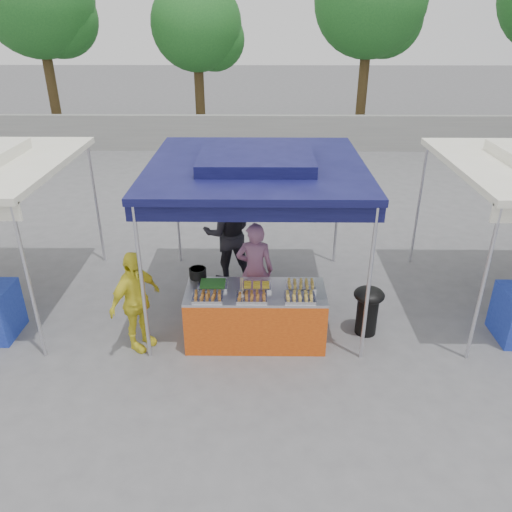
{
  "coord_description": "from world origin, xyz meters",
  "views": [
    {
      "loc": [
        0.07,
        -6.23,
        4.45
      ],
      "look_at": [
        0.0,
        0.6,
        1.05
      ],
      "focal_mm": 35.0,
      "sensor_mm": 36.0,
      "label": 1
    }
  ],
  "objects_px": {
    "vendor_table": "(255,316)",
    "cooking_pot": "(198,273)",
    "wok_burner": "(368,307)",
    "vendor_woman": "(255,270)",
    "customer_person": "(136,302)",
    "helper_man": "(228,233)"
  },
  "relations": [
    {
      "from": "cooking_pot",
      "to": "wok_burner",
      "type": "xyz_separation_m",
      "value": [
        2.54,
        -0.16,
        -0.47
      ]
    },
    {
      "from": "cooking_pot",
      "to": "helper_man",
      "type": "distance_m",
      "value": 1.55
    },
    {
      "from": "vendor_table",
      "to": "helper_man",
      "type": "relative_size",
      "value": 1.1
    },
    {
      "from": "vendor_table",
      "to": "cooking_pot",
      "type": "xyz_separation_m",
      "value": [
        -0.86,
        0.38,
        0.5
      ]
    },
    {
      "from": "vendor_table",
      "to": "wok_burner",
      "type": "bearing_deg",
      "value": 7.16
    },
    {
      "from": "vendor_woman",
      "to": "helper_man",
      "type": "relative_size",
      "value": 0.88
    },
    {
      "from": "wok_burner",
      "to": "customer_person",
      "type": "relative_size",
      "value": 0.51
    },
    {
      "from": "cooking_pot",
      "to": "vendor_woman",
      "type": "distance_m",
      "value": 0.92
    },
    {
      "from": "vendor_table",
      "to": "vendor_woman",
      "type": "height_order",
      "value": "vendor_woman"
    },
    {
      "from": "wok_burner",
      "to": "helper_man",
      "type": "height_order",
      "value": "helper_man"
    },
    {
      "from": "cooking_pot",
      "to": "wok_burner",
      "type": "relative_size",
      "value": 0.33
    },
    {
      "from": "vendor_woman",
      "to": "helper_man",
      "type": "height_order",
      "value": "helper_man"
    },
    {
      "from": "cooking_pot",
      "to": "vendor_woman",
      "type": "height_order",
      "value": "vendor_woman"
    },
    {
      "from": "cooking_pot",
      "to": "customer_person",
      "type": "bearing_deg",
      "value": -146.23
    },
    {
      "from": "cooking_pot",
      "to": "vendor_woman",
      "type": "bearing_deg",
      "value": 21.61
    },
    {
      "from": "cooking_pot",
      "to": "helper_man",
      "type": "bearing_deg",
      "value": 76.64
    },
    {
      "from": "vendor_woman",
      "to": "customer_person",
      "type": "distance_m",
      "value": 1.88
    },
    {
      "from": "vendor_table",
      "to": "wok_burner",
      "type": "height_order",
      "value": "vendor_table"
    },
    {
      "from": "wok_burner",
      "to": "customer_person",
      "type": "distance_m",
      "value": 3.39
    },
    {
      "from": "wok_burner",
      "to": "vendor_woman",
      "type": "bearing_deg",
      "value": 145.76
    },
    {
      "from": "vendor_woman",
      "to": "cooking_pot",
      "type": "bearing_deg",
      "value": 24.14
    },
    {
      "from": "vendor_woman",
      "to": "customer_person",
      "type": "relative_size",
      "value": 1.05
    }
  ]
}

